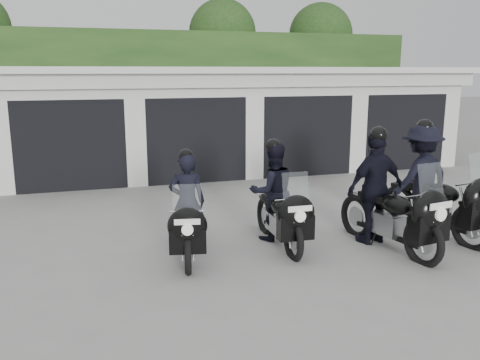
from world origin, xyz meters
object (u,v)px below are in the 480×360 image
object	(u,v)px
police_bike_a	(187,214)
police_bike_b	(276,199)
police_bike_c	(383,195)
police_bike_d	(429,184)

from	to	relation	value
police_bike_a	police_bike_b	size ratio (longest dim) A/B	0.94
police_bike_c	police_bike_d	world-z (taller)	police_bike_d
police_bike_b	police_bike_d	xyz separation A→B (m)	(2.79, -0.29, 0.13)
police_bike_b	police_bike_c	distance (m)	1.76
police_bike_c	police_bike_b	bearing A→B (deg)	147.22
police_bike_a	police_bike_c	world-z (taller)	police_bike_c
police_bike_d	police_bike_a	bearing A→B (deg)	167.24
police_bike_b	police_bike_d	distance (m)	2.80
police_bike_c	police_bike_d	distance (m)	1.23
police_bike_a	police_bike_d	xyz separation A→B (m)	(4.35, -0.09, 0.21)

